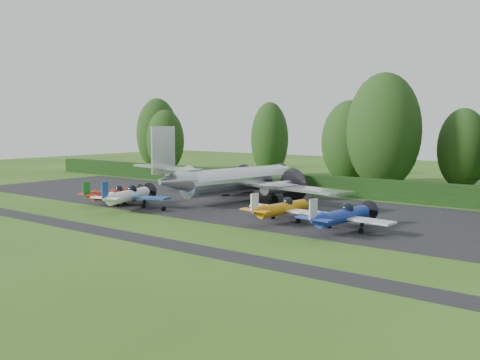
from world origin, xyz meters
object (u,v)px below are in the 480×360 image
Objects in this scene: transport_plane at (237,180)px; light_plane_white at (129,195)px; light_plane_red at (115,194)px; light_plane_orange at (283,208)px; light_plane_blue at (343,216)px.

transport_plane reaches higher than light_plane_white.
light_plane_white is at bearing -127.16° from transport_plane.
light_plane_red is 17.76m from light_plane_orange.
light_plane_red is 0.85× the size of light_plane_white.
transport_plane reaches higher than light_plane_blue.
light_plane_orange is at bearing 27.39° from light_plane_white.
transport_plane is at bearing 140.18° from light_plane_orange.
transport_plane is 3.64× the size of light_plane_red.
light_plane_white is 1.08× the size of light_plane_orange.
light_plane_blue is at bearing 22.85° from light_plane_white.
light_plane_red is 0.87× the size of light_plane_blue.
light_plane_orange is (9.62, -6.51, -1.04)m from transport_plane.
light_plane_red is 23.05m from light_plane_blue.
transport_plane is 11.67m from light_plane_orange.
transport_plane is at bearing 78.29° from light_plane_white.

